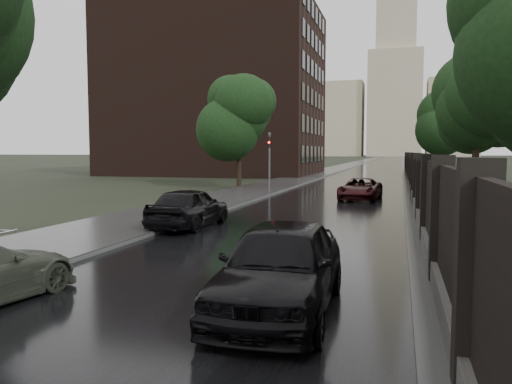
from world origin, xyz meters
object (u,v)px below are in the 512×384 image
car_right_near (280,266)px  car_right_far (360,189)px  tree_left_far (239,119)px  tree_right_b (477,109)px  hatchback_left (189,207)px  tree_right_c (446,126)px  traffic_light (270,157)px

car_right_near → car_right_far: bearing=88.7°
tree_left_far → tree_right_b: bearing=-27.3°
hatchback_left → tree_right_b: bearing=-133.5°
tree_left_far → hatchback_left: size_ratio=1.69×
tree_right_c → traffic_light: tree_right_c is taller
tree_right_c → car_right_far: 18.49m
tree_right_c → hatchback_left: tree_right_c is taller
traffic_light → tree_right_c: bearing=51.8°
car_right_far → car_right_near: bearing=-85.3°
tree_right_b → car_right_near: size_ratio=1.51×
tree_left_far → car_right_near: tree_left_far is taller
tree_right_c → car_right_far: tree_right_c is taller
tree_right_b → car_right_near: 20.96m
traffic_light → car_right_near: size_ratio=0.86×
tree_left_far → traffic_light: 6.84m
tree_right_b → tree_right_c: (0.00, 18.00, 0.00)m
tree_left_far → car_right_near: 29.75m
tree_right_b → car_right_near: (-5.70, -19.73, -4.16)m
tree_right_c → car_right_far: bearing=-109.2°
tree_right_c → car_right_near: bearing=-98.6°
traffic_light → car_right_far: (5.90, -1.98, -1.77)m
hatchback_left → car_right_near: car_right_near is taller
car_right_near → car_right_far: car_right_near is taller
traffic_light → car_right_near: traffic_light is taller
traffic_light → car_right_far: size_ratio=0.88×
tree_right_c → traffic_light: bearing=-128.2°
tree_left_far → car_right_far: tree_left_far is taller
tree_left_far → tree_right_c: size_ratio=1.05×
hatchback_left → car_right_near: (5.40, -8.39, 0.05)m
tree_left_far → hatchback_left: 20.34m
tree_right_c → car_right_near: tree_right_c is taller
traffic_light → car_right_near: bearing=-75.0°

